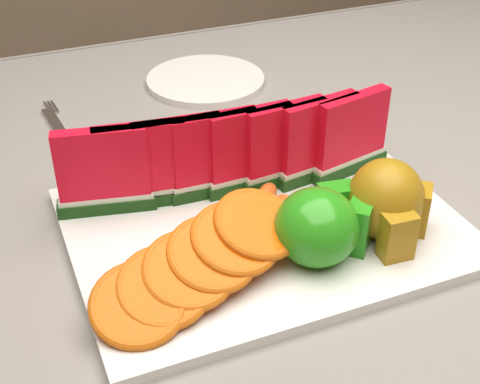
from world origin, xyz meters
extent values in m
cube|color=brown|center=(0.00, 0.00, 0.73)|extent=(1.40, 0.90, 0.03)
cube|color=brown|center=(0.64, 0.39, 0.36)|extent=(0.06, 0.06, 0.72)
cube|color=gray|center=(0.00, 0.00, 0.75)|extent=(1.52, 1.02, 0.01)
cube|color=gray|center=(0.00, 0.51, 0.66)|extent=(1.52, 0.01, 0.20)
cube|color=silver|center=(0.00, -0.08, 0.76)|extent=(0.40, 0.30, 0.01)
ellipsoid|color=#24871B|center=(0.03, -0.15, 0.80)|extent=(0.11, 0.11, 0.08)
cube|color=#24871B|center=(0.07, -0.15, 0.80)|extent=(0.04, 0.04, 0.06)
cube|color=beige|center=(0.08, -0.15, 0.80)|extent=(0.03, 0.03, 0.05)
cube|color=#24871B|center=(0.07, -0.12, 0.80)|extent=(0.04, 0.03, 0.06)
cube|color=beige|center=(0.07, -0.12, 0.80)|extent=(0.03, 0.01, 0.05)
ellipsoid|color=#A87E0D|center=(0.11, -0.14, 0.81)|extent=(0.10, 0.10, 0.09)
cube|color=#A87E0D|center=(0.10, -0.18, 0.79)|extent=(0.03, 0.02, 0.05)
cube|color=#A87E0D|center=(0.14, -0.15, 0.79)|extent=(0.04, 0.04, 0.05)
cylinder|color=silver|center=(0.08, 0.30, 0.76)|extent=(0.24, 0.24, 0.01)
cube|color=silver|center=(-0.16, 0.21, 0.76)|extent=(0.03, 0.17, 0.00)
cube|color=silver|center=(-0.16, 0.30, 0.76)|extent=(0.01, 0.04, 0.00)
cube|color=silver|center=(-0.16, 0.30, 0.76)|extent=(0.01, 0.04, 0.00)
cube|color=silver|center=(-0.15, 0.30, 0.76)|extent=(0.01, 0.04, 0.00)
cube|color=#0C3C0F|center=(-0.14, 0.00, 0.78)|extent=(0.11, 0.04, 0.01)
cube|color=silver|center=(-0.14, 0.00, 0.79)|extent=(0.10, 0.04, 0.01)
cube|color=red|center=(-0.14, 0.00, 0.83)|extent=(0.10, 0.04, 0.08)
cube|color=#0C3C0F|center=(-0.10, 0.00, 0.78)|extent=(0.11, 0.04, 0.01)
cube|color=silver|center=(-0.10, 0.00, 0.79)|extent=(0.10, 0.03, 0.01)
cube|color=red|center=(-0.10, 0.00, 0.83)|extent=(0.10, 0.03, 0.08)
cube|color=#0C3C0F|center=(-0.06, 0.00, 0.78)|extent=(0.11, 0.03, 0.01)
cube|color=silver|center=(-0.06, 0.00, 0.79)|extent=(0.10, 0.03, 0.01)
cube|color=red|center=(-0.06, 0.00, 0.83)|extent=(0.10, 0.02, 0.08)
cube|color=#0C3C0F|center=(-0.02, -0.01, 0.78)|extent=(0.11, 0.02, 0.01)
cube|color=silver|center=(-0.02, -0.01, 0.79)|extent=(0.10, 0.02, 0.01)
cube|color=red|center=(-0.02, -0.01, 0.83)|extent=(0.10, 0.02, 0.08)
cube|color=#0C3C0F|center=(0.02, -0.01, 0.78)|extent=(0.11, 0.02, 0.01)
cube|color=silver|center=(0.02, -0.01, 0.79)|extent=(0.10, 0.02, 0.01)
cube|color=red|center=(0.02, -0.01, 0.83)|extent=(0.10, 0.02, 0.08)
cube|color=#0C3C0F|center=(0.06, -0.02, 0.78)|extent=(0.11, 0.03, 0.01)
cube|color=silver|center=(0.06, -0.02, 0.79)|extent=(0.10, 0.03, 0.01)
cube|color=red|center=(0.06, -0.02, 0.83)|extent=(0.10, 0.02, 0.08)
cube|color=#0C3C0F|center=(0.10, -0.02, 0.78)|extent=(0.11, 0.04, 0.01)
cube|color=silver|center=(0.10, -0.02, 0.79)|extent=(0.10, 0.03, 0.01)
cube|color=red|center=(0.10, -0.02, 0.83)|extent=(0.10, 0.03, 0.08)
cube|color=#0C3C0F|center=(0.14, -0.03, 0.78)|extent=(0.11, 0.04, 0.01)
cube|color=silver|center=(0.14, -0.03, 0.79)|extent=(0.10, 0.04, 0.01)
cube|color=red|center=(0.14, -0.03, 0.83)|extent=(0.10, 0.04, 0.08)
cylinder|color=#DF6700|center=(-0.15, -0.17, 0.79)|extent=(0.09, 0.09, 0.03)
torus|color=#C04703|center=(-0.15, -0.17, 0.79)|extent=(0.10, 0.10, 0.04)
cylinder|color=#DF6700|center=(-0.13, -0.16, 0.79)|extent=(0.08, 0.08, 0.03)
torus|color=#C04703|center=(-0.13, -0.16, 0.79)|extent=(0.09, 0.09, 0.04)
cylinder|color=#DF6700|center=(-0.10, -0.15, 0.80)|extent=(0.08, 0.08, 0.03)
torus|color=#C04703|center=(-0.10, -0.15, 0.80)|extent=(0.09, 0.09, 0.04)
cylinder|color=#DF6700|center=(-0.08, -0.14, 0.80)|extent=(0.09, 0.09, 0.03)
torus|color=#C04703|center=(-0.08, -0.14, 0.80)|extent=(0.10, 0.10, 0.04)
cylinder|color=#DF6700|center=(-0.05, -0.14, 0.80)|extent=(0.10, 0.09, 0.03)
torus|color=#C04703|center=(-0.05, -0.14, 0.80)|extent=(0.11, 0.11, 0.04)
cylinder|color=#DF6700|center=(-0.02, -0.13, 0.81)|extent=(0.10, 0.10, 0.03)
torus|color=#C04703|center=(-0.02, -0.13, 0.81)|extent=(0.11, 0.11, 0.04)
cylinder|color=#DF6700|center=(-0.12, 0.05, 0.78)|extent=(0.07, 0.07, 0.03)
torus|color=#C04703|center=(-0.12, 0.05, 0.78)|extent=(0.07, 0.07, 0.03)
cylinder|color=#DF6700|center=(-0.07, 0.05, 0.79)|extent=(0.07, 0.07, 0.03)
torus|color=#C04703|center=(-0.07, 0.05, 0.79)|extent=(0.08, 0.08, 0.03)
cylinder|color=#DF6700|center=(-0.02, 0.05, 0.79)|extent=(0.08, 0.08, 0.03)
torus|color=#C04703|center=(-0.02, 0.05, 0.79)|extent=(0.09, 0.09, 0.03)
cylinder|color=#DF6700|center=(0.03, 0.05, 0.79)|extent=(0.08, 0.08, 0.03)
torus|color=#C04703|center=(0.03, 0.05, 0.79)|extent=(0.09, 0.09, 0.03)
ellipsoid|color=#DE420A|center=(-0.08, -0.09, 0.78)|extent=(0.02, 0.04, 0.02)
ellipsoid|color=#DE420A|center=(-0.05, -0.08, 0.78)|extent=(0.04, 0.04, 0.02)
ellipsoid|color=#DE420A|center=(-0.03, -0.08, 0.78)|extent=(0.03, 0.04, 0.02)
ellipsoid|color=#DE420A|center=(0.00, -0.09, 0.78)|extent=(0.03, 0.04, 0.02)
ellipsoid|color=#DE420A|center=(0.02, -0.05, 0.78)|extent=(0.04, 0.04, 0.02)
ellipsoid|color=#DE420A|center=(0.03, -0.08, 0.78)|extent=(0.03, 0.04, 0.02)
ellipsoid|color=#DE420A|center=(0.07, -0.08, 0.78)|extent=(0.04, 0.02, 0.02)
ellipsoid|color=#DE420A|center=(0.08, -0.09, 0.78)|extent=(0.04, 0.03, 0.02)
camera|label=1|loc=(-0.24, -0.60, 1.19)|focal=50.00mm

